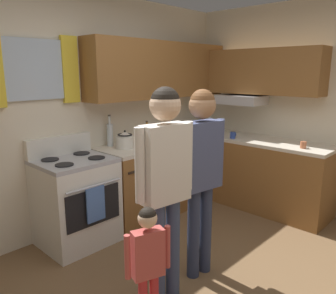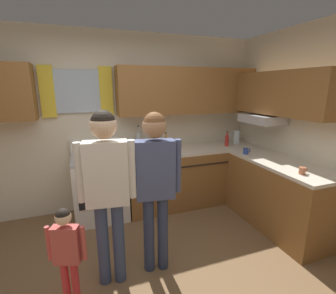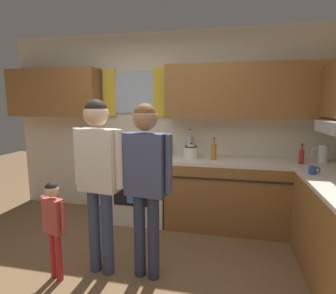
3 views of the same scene
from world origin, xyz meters
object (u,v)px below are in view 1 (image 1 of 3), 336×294
small_child (148,258)px  bottle_oil_amber (147,136)px  adult_in_plaid (201,162)px  cup_terracotta (303,145)px  mug_cobalt_blue (233,135)px  adult_holding_child (165,172)px  stove_oven (76,200)px  stovetop_kettle (125,140)px  water_pitcher (207,123)px  bottle_tall_clear (110,134)px  bottle_sauce_red (203,127)px

small_child → bottle_oil_amber: bearing=47.1°
adult_in_plaid → small_child: bearing=-165.2°
bottle_oil_amber → cup_terracotta: (1.10, -1.43, -0.07)m
mug_cobalt_blue → adult_holding_child: (-2.01, -0.72, 0.10)m
adult_in_plaid → stove_oven: bearing=109.0°
bottle_oil_amber → small_child: size_ratio=0.31×
stovetop_kettle → small_child: (-1.04, -1.49, -0.41)m
water_pitcher → small_child: size_ratio=0.24×
bottle_tall_clear → small_child: bottle_tall_clear is taller
adult_in_plaid → mug_cobalt_blue: bearing=24.1°
bottle_oil_amber → stovetop_kettle: (-0.30, 0.04, -0.01)m
adult_holding_child → bottle_sauce_red: bearing=31.3°
stove_oven → bottle_sauce_red: bottle_sauce_red is taller
mug_cobalt_blue → cup_terracotta: size_ratio=1.05×
stove_oven → cup_terracotta: 2.58m
cup_terracotta → adult_in_plaid: 1.65m
bottle_tall_clear → water_pitcher: bearing=-5.3°
bottle_sauce_red → small_child: 2.80m
bottle_sauce_red → cup_terracotta: 1.40m
stovetop_kettle → adult_in_plaid: 1.30m
cup_terracotta → water_pitcher: size_ratio=0.49×
bottle_sauce_red → adult_in_plaid: adult_in_plaid is taller
mug_cobalt_blue → water_pitcher: bearing=66.5°
water_pitcher → adult_holding_child: size_ratio=0.13×
bottle_tall_clear → stovetop_kettle: bearing=-76.9°
stovetop_kettle → adult_holding_child: adult_holding_child is taller
bottle_oil_amber → water_pitcher: 1.31m
water_pitcher → bottle_oil_amber: bearing=-175.5°
stove_oven → bottle_tall_clear: bearing=19.5°
bottle_oil_amber → water_pitcher: (1.30, 0.10, 0.00)m
mug_cobalt_blue → bottle_tall_clear: bearing=150.2°
bottle_sauce_red → adult_holding_child: size_ratio=0.15×
bottle_oil_amber → small_child: bearing=-132.9°
stove_oven → mug_cobalt_blue: size_ratio=9.58×
stove_oven → cup_terracotta: (2.07, -1.46, 0.47)m
mug_cobalt_blue → stovetop_kettle: 1.45m
bottle_oil_amber → stovetop_kettle: bottle_oil_amber is taller
mug_cobalt_blue → cup_terracotta: bearing=-85.7°
adult_in_plaid → bottle_tall_clear: bearing=82.8°
stovetop_kettle → bottle_sauce_red: bearing=-3.0°
bottle_oil_amber → adult_in_plaid: (-0.54, -1.23, 0.01)m
bottle_tall_clear → bottle_oil_amber: bearing=-36.3°
bottle_sauce_red → stovetop_kettle: size_ratio=0.90×
bottle_oil_amber → bottle_sauce_red: size_ratio=1.16×
bottle_tall_clear → stovetop_kettle: 0.22m
bottle_oil_amber → cup_terracotta: bottle_oil_amber is taller
adult_holding_child → small_child: bearing=-151.8°
stovetop_kettle → small_child: size_ratio=0.29×
stove_oven → adult_in_plaid: adult_in_plaid is taller
mug_cobalt_blue → water_pitcher: size_ratio=0.52×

